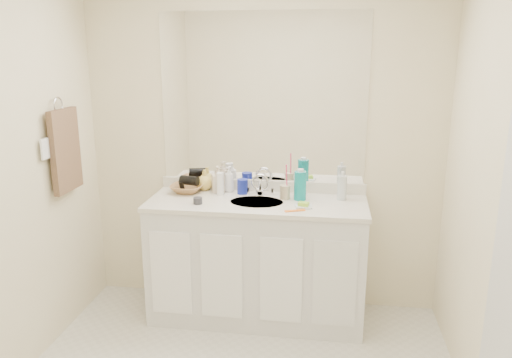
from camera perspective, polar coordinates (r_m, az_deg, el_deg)
The scene contains 25 objects.
wall_back at distance 3.65m, azimuth 0.75°, elevation 3.56°, with size 2.60×0.02×2.40m, color #F9EDC3.
vanity_cabinet at distance 3.63m, azimuth 0.12°, elevation -9.39°, with size 1.50×0.55×0.85m, color silver.
countertop at distance 3.47m, azimuth 0.12°, elevation -2.75°, with size 1.52×0.57×0.03m, color silver.
backsplash at distance 3.70m, azimuth 0.70°, elevation -0.74°, with size 1.52×0.03×0.08m, color silver.
sink_basin at distance 3.45m, azimuth 0.07°, elevation -2.80°, with size 0.37×0.37×0.02m, color beige.
faucet at distance 3.60m, azimuth 0.49°, elevation -0.93°, with size 0.02×0.02×0.11m, color silver.
mirror at distance 3.60m, azimuth 0.75°, elevation 9.18°, with size 1.48×0.01×1.20m, color white.
blue_mug at distance 3.63m, azimuth -1.55°, elevation -0.85°, with size 0.08×0.08×0.11m, color #16249C.
tan_cup at distance 3.51m, azimuth 3.33°, elevation -1.50°, with size 0.07×0.07×0.10m, color #C4B18A.
toothbrush at distance 3.48m, azimuth 3.52°, elevation 0.10°, with size 0.01×0.01×0.20m, color #FF4374.
mouthwash_bottle at distance 3.48m, azimuth 5.07°, elevation -0.77°, with size 0.09×0.09×0.20m, color #0B8A8F.
clear_pump_bottle at distance 3.53m, azimuth 9.80°, elevation -0.97°, with size 0.06×0.06×0.17m, color silver.
soap_dish at distance 3.34m, azimuth 5.46°, elevation -3.16°, with size 0.11×0.09×0.01m, color white.
green_soap at distance 3.33m, azimuth 5.46°, elevation -2.87°, with size 0.07×0.05×0.02m, color #A6E437.
orange_comb at distance 3.26m, azimuth 4.47°, elevation -3.63°, with size 0.14×0.03×0.01m, color orange.
dark_jar at distance 3.42m, azimuth -6.67°, elevation -2.48°, with size 0.06×0.06×0.04m, color #303036.
extra_white_bottle at distance 3.60m, azimuth -4.11°, elevation -0.55°, with size 0.05×0.05×0.16m, color white.
soap_bottle_white at distance 3.67m, azimuth -3.10°, elevation -0.02°, with size 0.07×0.07×0.19m, color white.
soap_bottle_cream at distance 3.67m, azimuth -4.38°, elevation -0.02°, with size 0.09×0.09×0.19m, color beige.
soap_bottle_yellow at distance 3.74m, azimuth -5.89°, elevation -0.09°, with size 0.12×0.12×0.15m, color #EDCB5C.
wicker_basket at distance 3.70m, azimuth -7.89°, elevation -1.07°, with size 0.24×0.24×0.06m, color #98693D.
hair_dryer at distance 3.68m, azimuth -7.62°, elevation -0.17°, with size 0.07×0.07×0.14m, color black.
towel_ring at distance 3.51m, azimuth -21.68°, elevation 7.86°, with size 0.11×0.11×0.01m, color silver.
hand_towel at distance 3.55m, azimuth -20.94°, elevation 3.06°, with size 0.04×0.32×0.55m, color #493527.
switch_plate at distance 3.38m, azimuth -22.97°, elevation 3.20°, with size 0.01×0.09×0.13m, color white.
Camera 1 is at (0.48, -2.25, 1.91)m, focal length 35.00 mm.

